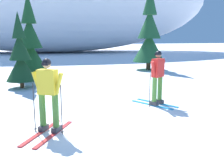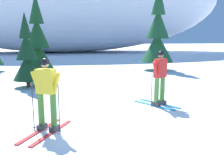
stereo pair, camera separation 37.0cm
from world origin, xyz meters
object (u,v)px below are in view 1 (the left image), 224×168
object	(u,v)px
pine_tree_center_left	(20,57)
pine_tree_far_right	(149,35)
pine_tree_center_right	(30,44)
skier_yellow_jacket	(48,94)
skier_red_jacket	(157,77)

from	to	relation	value
pine_tree_center_left	pine_tree_far_right	bearing A→B (deg)	31.19
pine_tree_center_right	pine_tree_far_right	size ratio (longest dim) A/B	0.80
pine_tree_center_right	pine_tree_far_right	world-z (taller)	pine_tree_far_right
skier_yellow_jacket	pine_tree_far_right	bearing A→B (deg)	58.67
skier_red_jacket	pine_tree_center_left	xyz separation A→B (m)	(-4.81, 3.86, 0.43)
skier_yellow_jacket	pine_tree_center_left	bearing A→B (deg)	103.68
skier_red_jacket	pine_tree_far_right	bearing A→B (deg)	71.87
skier_yellow_jacket	pine_tree_center_right	distance (m)	7.69
pine_tree_center_left	pine_tree_center_right	bearing A→B (deg)	82.80
skier_red_jacket	pine_tree_center_left	world-z (taller)	pine_tree_center_left
skier_red_jacket	pine_tree_far_right	size ratio (longest dim) A/B	0.33
pine_tree_center_right	pine_tree_far_right	xyz separation A→B (m)	(7.33, 2.64, 0.47)
skier_yellow_jacket	pine_tree_center_right	size ratio (longest dim) A/B	0.41
skier_red_jacket	pine_tree_center_right	size ratio (longest dim) A/B	0.41
skier_red_jacket	pine_tree_center_left	distance (m)	6.18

